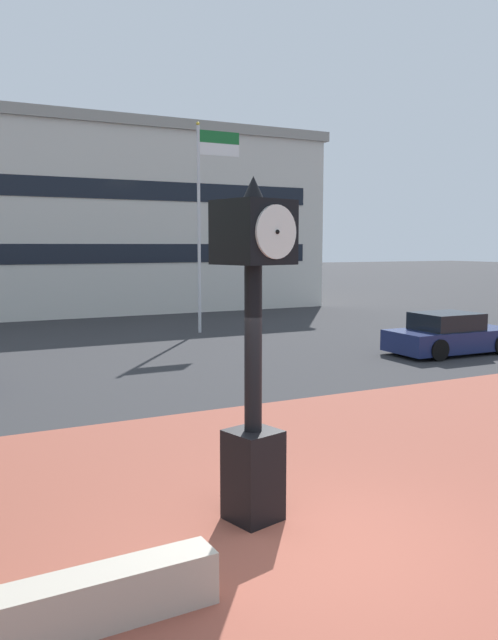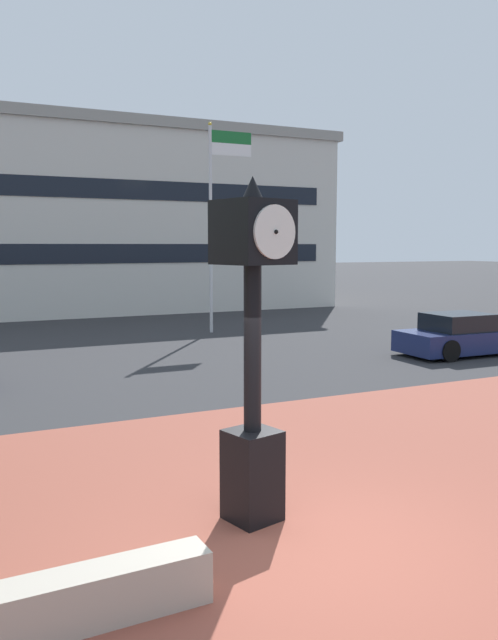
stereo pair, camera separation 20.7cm
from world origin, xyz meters
TOP-DOWN VIEW (x-y plane):
  - ground_plane at (0.00, 0.00)m, footprint 200.00×200.00m
  - plaza_brick_paving at (0.00, 1.02)m, footprint 44.00×10.04m
  - planter_wall at (-3.05, -0.34)m, footprint 3.21×0.52m
  - street_clock at (-0.31, 1.03)m, footprint 0.91×0.93m
  - car_street_mid at (10.64, 8.98)m, footprint 4.06×1.95m
  - flagpole_primary at (5.76, 16.92)m, footprint 1.76×0.14m
  - civic_building at (2.82, 31.24)m, footprint 26.23×15.19m

SIDE VIEW (x-z plane):
  - ground_plane at x=0.00m, z-range 0.00..0.00m
  - plaza_brick_paving at x=0.00m, z-range 0.00..0.01m
  - planter_wall at x=-3.05m, z-range 0.00..0.50m
  - car_street_mid at x=10.64m, z-range -0.07..1.21m
  - street_clock at x=-0.31m, z-range 0.12..4.25m
  - civic_building at x=2.82m, z-range 0.01..9.39m
  - flagpole_primary at x=5.76m, z-range 0.78..8.70m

